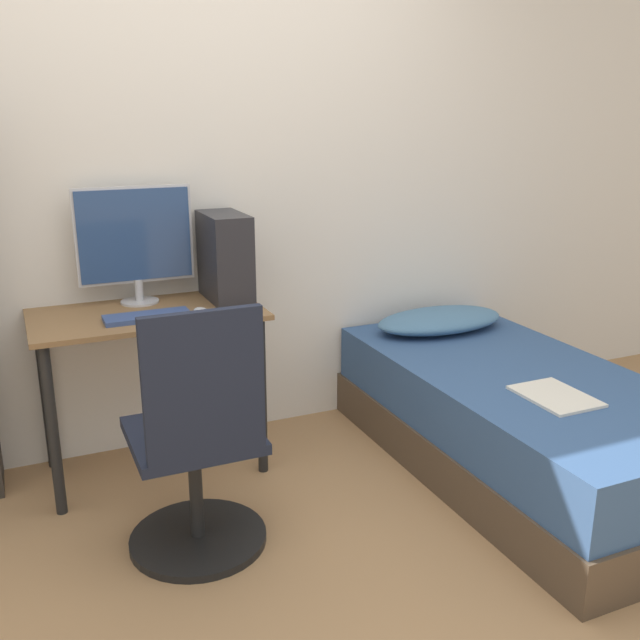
# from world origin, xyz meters

# --- Properties ---
(ground_plane) EXTENTS (14.00, 14.00, 0.00)m
(ground_plane) POSITION_xyz_m (0.00, 0.00, 0.00)
(ground_plane) COLOR #9E754C
(wall_back) EXTENTS (8.00, 0.05, 2.50)m
(wall_back) POSITION_xyz_m (0.00, 1.53, 1.25)
(wall_back) COLOR silver
(wall_back) RESTS_ON ground_plane
(desk) EXTENTS (0.97, 0.53, 0.74)m
(desk) POSITION_xyz_m (-0.30, 1.24, 0.61)
(desk) COLOR brown
(desk) RESTS_ON ground_plane
(office_chair) EXTENTS (0.51, 0.51, 0.96)m
(office_chair) POSITION_xyz_m (-0.28, 0.53, 0.37)
(office_chair) COLOR black
(office_chair) RESTS_ON ground_plane
(bed) EXTENTS (0.93, 1.84, 0.47)m
(bed) POSITION_xyz_m (1.20, 0.58, 0.23)
(bed) COLOR #4C3D2D
(bed) RESTS_ON ground_plane
(pillow) EXTENTS (0.71, 0.36, 0.11)m
(pillow) POSITION_xyz_m (1.20, 1.24, 0.52)
(pillow) COLOR teal
(pillow) RESTS_ON bed
(magazine) EXTENTS (0.24, 0.32, 0.01)m
(magazine) POSITION_xyz_m (1.12, 0.29, 0.47)
(magazine) COLOR silver
(magazine) RESTS_ON bed
(monitor) EXTENTS (0.51, 0.17, 0.52)m
(monitor) POSITION_xyz_m (-0.30, 1.40, 1.03)
(monitor) COLOR #B7B7BC
(monitor) RESTS_ON desk
(keyboard) EXTENTS (0.35, 0.13, 0.02)m
(keyboard) POSITION_xyz_m (-0.32, 1.13, 0.75)
(keyboard) COLOR #33477A
(keyboard) RESTS_ON desk
(pc_tower) EXTENTS (0.17, 0.34, 0.39)m
(pc_tower) POSITION_xyz_m (0.08, 1.31, 0.94)
(pc_tower) COLOR #232328
(pc_tower) RESTS_ON desk
(mouse) EXTENTS (0.06, 0.09, 0.02)m
(mouse) POSITION_xyz_m (-0.09, 1.13, 0.75)
(mouse) COLOR silver
(mouse) RESTS_ON desk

